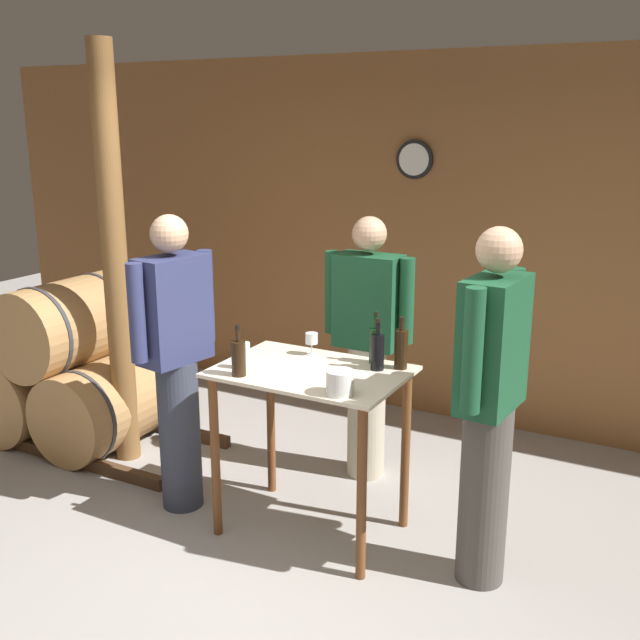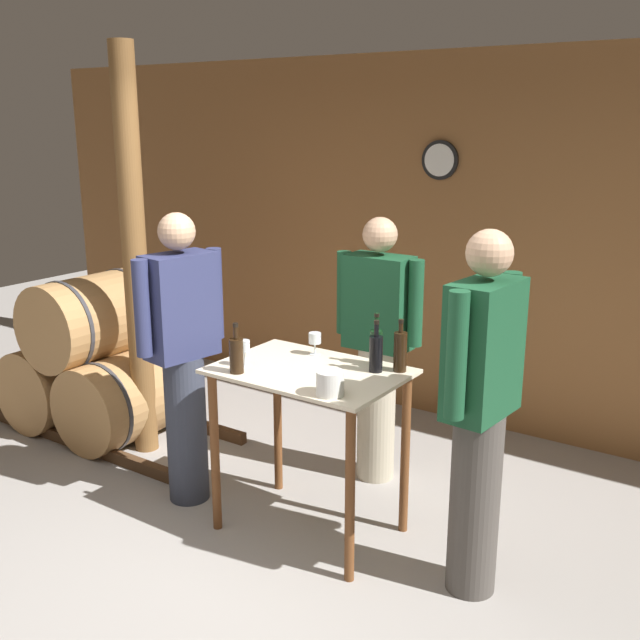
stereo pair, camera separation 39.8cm
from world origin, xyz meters
name	(u,v)px [view 1 (the left image)]	position (x,y,z in m)	size (l,w,h in m)	color
ground_plane	(218,611)	(0.00, 0.00, 0.00)	(14.00, 14.00, 0.00)	#9E9993
back_wall	(435,241)	(0.00, 2.82, 1.35)	(8.40, 0.08, 2.70)	brown
barrel_rack	(72,374)	(-2.08, 1.15, 0.48)	(2.18, 0.88, 1.17)	#4C331E
tasting_table	(311,405)	(0.04, 0.84, 0.75)	(1.00, 0.69, 0.95)	beige
wooden_post	(115,262)	(-1.52, 1.07, 1.35)	(0.16, 0.16, 2.70)	brown
wine_bottle_far_left	(239,357)	(-0.25, 0.59, 1.05)	(0.07, 0.07, 0.27)	black
wine_bottle_left	(375,344)	(0.29, 1.11, 1.05)	(0.07, 0.07, 0.29)	black
wine_bottle_center	(377,351)	(0.34, 1.02, 1.05)	(0.07, 0.07, 0.28)	black
wine_bottle_right	(401,348)	(0.44, 1.09, 1.06)	(0.07, 0.07, 0.28)	black
wine_glass_near_left	(245,350)	(-0.28, 0.70, 1.05)	(0.06, 0.06, 0.14)	silver
wine_glass_near_center	(312,339)	(-0.09, 1.07, 1.04)	(0.07, 0.07, 0.13)	silver
ice_bucket	(340,383)	(0.34, 0.59, 1.01)	(0.14, 0.14, 0.12)	white
person_host	(368,343)	(0.01, 1.61, 0.88)	(0.59, 0.24, 1.67)	#B7AD93
person_visitor_with_scarf	(490,402)	(1.00, 0.84, 0.94)	(0.25, 0.59, 1.77)	#4C4742
person_visitor_bearded	(176,358)	(-0.78, 0.73, 0.92)	(0.29, 0.58, 1.74)	#333847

